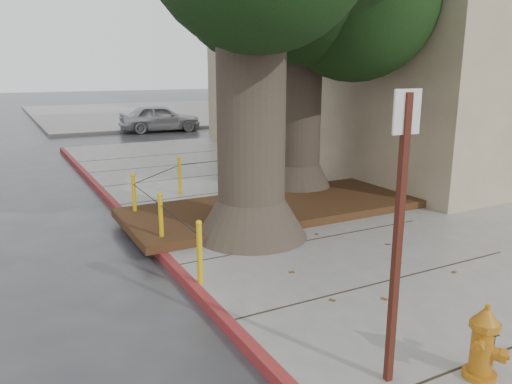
% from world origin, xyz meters
% --- Properties ---
extents(ground, '(140.00, 140.00, 0.00)m').
position_xyz_m(ground, '(0.00, 0.00, 0.00)').
color(ground, '#28282B').
rests_on(ground, ground).
extents(sidewalk_main, '(16.00, 26.00, 0.15)m').
position_xyz_m(sidewalk_main, '(6.00, 2.50, 0.07)').
color(sidewalk_main, slate).
rests_on(sidewalk_main, ground).
extents(sidewalk_far, '(16.00, 20.00, 0.15)m').
position_xyz_m(sidewalk_far, '(6.00, 30.00, 0.07)').
color(sidewalk_far, slate).
rests_on(sidewalk_far, ground).
extents(curb_red, '(0.14, 26.00, 0.16)m').
position_xyz_m(curb_red, '(-2.00, 2.50, 0.07)').
color(curb_red, maroon).
rests_on(curb_red, ground).
extents(planter_bed, '(6.40, 2.60, 0.16)m').
position_xyz_m(planter_bed, '(0.90, 3.90, 0.23)').
color(planter_bed, black).
rests_on(planter_bed, sidewalk_main).
extents(building_corner, '(12.00, 13.00, 10.00)m').
position_xyz_m(building_corner, '(10.00, 8.50, 5.00)').
color(building_corner, tan).
rests_on(building_corner, ground).
extents(building_side_white, '(10.00, 10.00, 9.00)m').
position_xyz_m(building_side_white, '(16.00, 26.00, 4.50)').
color(building_side_white, silver).
rests_on(building_side_white, ground).
extents(building_side_grey, '(12.00, 14.00, 12.00)m').
position_xyz_m(building_side_grey, '(22.00, 32.00, 6.00)').
color(building_side_grey, slate).
rests_on(building_side_grey, ground).
extents(bollard_ring, '(3.79, 5.39, 0.95)m').
position_xyz_m(bollard_ring, '(-0.87, 4.38, 0.66)').
color(bollard_ring, gold).
rests_on(bollard_ring, sidewalk_main).
extents(fire_hydrant, '(0.43, 0.43, 0.78)m').
position_xyz_m(fire_hydrant, '(-0.27, -2.20, 0.53)').
color(fire_hydrant, '#B46812').
rests_on(fire_hydrant, sidewalk_main).
extents(signpost, '(0.28, 0.07, 2.82)m').
position_xyz_m(signpost, '(-1.11, -1.80, 1.75)').
color(signpost, '#471911').
rests_on(signpost, sidewalk_main).
extents(car_silver, '(4.20, 2.08, 1.38)m').
position_xyz_m(car_silver, '(3.31, 19.83, 0.69)').
color(car_silver, '#B4B4B9').
rests_on(car_silver, ground).
extents(car_red, '(3.78, 1.67, 1.20)m').
position_xyz_m(car_red, '(11.28, 17.92, 0.60)').
color(car_red, maroon).
rests_on(car_red, ground).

